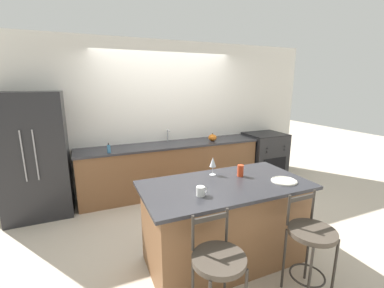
{
  "coord_description": "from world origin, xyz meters",
  "views": [
    {
      "loc": [
        -1.42,
        -3.9,
        1.95
      ],
      "look_at": [
        -0.04,
        -0.67,
        1.12
      ],
      "focal_mm": 24.0,
      "sensor_mm": 36.0,
      "label": 1
    }
  ],
  "objects_px": {
    "bar_stool_far": "(310,242)",
    "dinner_plate": "(284,181)",
    "wine_glass": "(213,162)",
    "refrigerator": "(35,156)",
    "soap_bottle": "(109,149)",
    "bar_stool_near": "(218,270)",
    "pumpkin_decoration": "(212,138)",
    "tumbler_cup": "(240,171)",
    "coffee_mug": "(201,191)",
    "oven_range": "(264,155)"
  },
  "relations": [
    {
      "from": "coffee_mug",
      "to": "tumbler_cup",
      "type": "xyz_separation_m",
      "value": [
        0.64,
        0.3,
        0.02
      ]
    },
    {
      "from": "wine_glass",
      "to": "dinner_plate",
      "type": "bearing_deg",
      "value": -38.6
    },
    {
      "from": "tumbler_cup",
      "to": "pumpkin_decoration",
      "type": "bearing_deg",
      "value": 71.84
    },
    {
      "from": "refrigerator",
      "to": "bar_stool_near",
      "type": "distance_m",
      "value": 3.17
    },
    {
      "from": "bar_stool_far",
      "to": "coffee_mug",
      "type": "bearing_deg",
      "value": 146.59
    },
    {
      "from": "bar_stool_far",
      "to": "dinner_plate",
      "type": "bearing_deg",
      "value": 75.55
    },
    {
      "from": "oven_range",
      "to": "coffee_mug",
      "type": "relative_size",
      "value": 8.42
    },
    {
      "from": "dinner_plate",
      "to": "pumpkin_decoration",
      "type": "relative_size",
      "value": 1.73
    },
    {
      "from": "soap_bottle",
      "to": "oven_range",
      "type": "bearing_deg",
      "value": 3.15
    },
    {
      "from": "coffee_mug",
      "to": "wine_glass",
      "type": "bearing_deg",
      "value": 51.49
    },
    {
      "from": "pumpkin_decoration",
      "to": "wine_glass",
      "type": "bearing_deg",
      "value": -117.49
    },
    {
      "from": "bar_stool_near",
      "to": "bar_stool_far",
      "type": "distance_m",
      "value": 0.95
    },
    {
      "from": "bar_stool_near",
      "to": "dinner_plate",
      "type": "relative_size",
      "value": 3.59
    },
    {
      "from": "tumbler_cup",
      "to": "oven_range",
      "type": "bearing_deg",
      "value": 45.38
    },
    {
      "from": "refrigerator",
      "to": "wine_glass",
      "type": "xyz_separation_m",
      "value": [
        2.03,
        -1.73,
        0.15
      ]
    },
    {
      "from": "coffee_mug",
      "to": "dinner_plate",
      "type": "bearing_deg",
      "value": -1.66
    },
    {
      "from": "soap_bottle",
      "to": "bar_stool_far",
      "type": "bearing_deg",
      "value": -60.14
    },
    {
      "from": "tumbler_cup",
      "to": "soap_bottle",
      "type": "height_order",
      "value": "soap_bottle"
    },
    {
      "from": "refrigerator",
      "to": "soap_bottle",
      "type": "distance_m",
      "value": 1.04
    },
    {
      "from": "bar_stool_near",
      "to": "coffee_mug",
      "type": "bearing_deg",
      "value": 79.24
    },
    {
      "from": "refrigerator",
      "to": "oven_range",
      "type": "relative_size",
      "value": 1.96
    },
    {
      "from": "oven_range",
      "to": "tumbler_cup",
      "type": "height_order",
      "value": "tumbler_cup"
    },
    {
      "from": "wine_glass",
      "to": "oven_range",
      "type": "bearing_deg",
      "value": 38.97
    },
    {
      "from": "oven_range",
      "to": "soap_bottle",
      "type": "bearing_deg",
      "value": -176.85
    },
    {
      "from": "pumpkin_decoration",
      "to": "soap_bottle",
      "type": "xyz_separation_m",
      "value": [
        -1.88,
        -0.13,
        0.0
      ]
    },
    {
      "from": "pumpkin_decoration",
      "to": "bar_stool_far",
      "type": "bearing_deg",
      "value": -98.4
    },
    {
      "from": "oven_range",
      "to": "tumbler_cup",
      "type": "bearing_deg",
      "value": -134.62
    },
    {
      "from": "wine_glass",
      "to": "soap_bottle",
      "type": "xyz_separation_m",
      "value": [
        -1.0,
        1.56,
        -0.11
      ]
    },
    {
      "from": "soap_bottle",
      "to": "bar_stool_near",
      "type": "bearing_deg",
      "value": -78.35
    },
    {
      "from": "dinner_plate",
      "to": "wine_glass",
      "type": "height_order",
      "value": "wine_glass"
    },
    {
      "from": "wine_glass",
      "to": "pumpkin_decoration",
      "type": "xyz_separation_m",
      "value": [
        0.88,
        1.68,
        -0.11
      ]
    },
    {
      "from": "dinner_plate",
      "to": "wine_glass",
      "type": "bearing_deg",
      "value": 141.4
    },
    {
      "from": "refrigerator",
      "to": "pumpkin_decoration",
      "type": "relative_size",
      "value": 11.71
    },
    {
      "from": "refrigerator",
      "to": "oven_range",
      "type": "xyz_separation_m",
      "value": [
        4.16,
        -0.0,
        -0.45
      ]
    },
    {
      "from": "wine_glass",
      "to": "coffee_mug",
      "type": "xyz_separation_m",
      "value": [
        -0.37,
        -0.46,
        -0.1
      ]
    },
    {
      "from": "dinner_plate",
      "to": "coffee_mug",
      "type": "relative_size",
      "value": 2.44
    },
    {
      "from": "bar_stool_far",
      "to": "soap_bottle",
      "type": "xyz_separation_m",
      "value": [
        -1.48,
        2.57,
        0.41
      ]
    },
    {
      "from": "bar_stool_near",
      "to": "pumpkin_decoration",
      "type": "height_order",
      "value": "pumpkin_decoration"
    },
    {
      "from": "refrigerator",
      "to": "tumbler_cup",
      "type": "distance_m",
      "value": 2.98
    },
    {
      "from": "oven_range",
      "to": "wine_glass",
      "type": "relative_size",
      "value": 4.42
    },
    {
      "from": "refrigerator",
      "to": "tumbler_cup",
      "type": "height_order",
      "value": "refrigerator"
    },
    {
      "from": "coffee_mug",
      "to": "refrigerator",
      "type": "bearing_deg",
      "value": 127.13
    },
    {
      "from": "tumbler_cup",
      "to": "wine_glass",
      "type": "bearing_deg",
      "value": 148.99
    },
    {
      "from": "refrigerator",
      "to": "bar_stool_near",
      "type": "bearing_deg",
      "value": -60.44
    },
    {
      "from": "bar_stool_near",
      "to": "soap_bottle",
      "type": "xyz_separation_m",
      "value": [
        -0.53,
        2.57,
        0.41
      ]
    },
    {
      "from": "refrigerator",
      "to": "bar_stool_far",
      "type": "bearing_deg",
      "value": -47.68
    },
    {
      "from": "bar_stool_near",
      "to": "tumbler_cup",
      "type": "relative_size",
      "value": 7.42
    },
    {
      "from": "oven_range",
      "to": "bar_stool_near",
      "type": "distance_m",
      "value": 3.78
    },
    {
      "from": "bar_stool_near",
      "to": "wine_glass",
      "type": "height_order",
      "value": "wine_glass"
    },
    {
      "from": "bar_stool_far",
      "to": "dinner_plate",
      "type": "relative_size",
      "value": 3.59
    }
  ]
}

